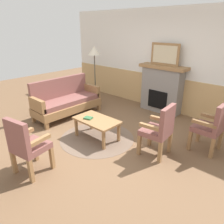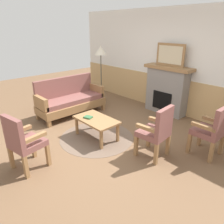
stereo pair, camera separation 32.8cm
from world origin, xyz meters
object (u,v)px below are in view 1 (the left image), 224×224
(armchair_near_fireplace, at_px, (160,128))
(armchair_by_window_left, at_px, (212,125))
(fireplace, at_px, (162,88))
(floor_lamp_by_couch, at_px, (94,54))
(book_on_table, at_px, (88,118))
(framed_picture, at_px, (165,54))
(couch, at_px, (66,101))
(armchair_front_left, at_px, (26,144))
(coffee_table, at_px, (97,122))

(armchair_near_fireplace, xyz_separation_m, armchair_by_window_left, (0.64, 0.76, 0.00))
(fireplace, height_order, floor_lamp_by_couch, floor_lamp_by_couch)
(armchair_near_fireplace, xyz_separation_m, floor_lamp_by_couch, (-3.18, 1.38, 0.91))
(fireplace, height_order, book_on_table, fireplace)
(framed_picture, xyz_separation_m, couch, (-1.66, -1.98, -1.16))
(armchair_front_left, bearing_deg, couch, 129.97)
(fireplace, height_order, couch, fireplace)
(framed_picture, distance_m, armchair_near_fireplace, 2.49)
(armchair_by_window_left, bearing_deg, armchair_near_fireplace, -129.92)
(framed_picture, height_order, armchair_near_fireplace, framed_picture)
(couch, distance_m, coffee_table, 1.55)
(floor_lamp_by_couch, bearing_deg, couch, -74.81)
(coffee_table, relative_size, floor_lamp_by_couch, 0.57)
(fireplace, distance_m, book_on_table, 2.43)
(armchair_by_window_left, xyz_separation_m, floor_lamp_by_couch, (-3.82, 0.62, 0.91))
(armchair_near_fireplace, relative_size, armchair_by_window_left, 1.00)
(fireplace, relative_size, armchair_by_window_left, 1.33)
(coffee_table, relative_size, armchair_front_left, 0.98)
(fireplace, xyz_separation_m, armchair_front_left, (-0.09, -3.85, -0.11))
(couch, bearing_deg, framed_picture, 50.02)
(armchair_by_window_left, bearing_deg, book_on_table, -149.92)
(book_on_table, distance_m, armchair_by_window_left, 2.40)
(framed_picture, distance_m, armchair_by_window_left, 2.38)
(framed_picture, height_order, coffee_table, framed_picture)
(fireplace, height_order, coffee_table, fireplace)
(book_on_table, relative_size, armchair_front_left, 0.17)
(armchair_front_left, height_order, floor_lamp_by_couch, floor_lamp_by_couch)
(book_on_table, height_order, armchair_near_fireplace, armchair_near_fireplace)
(book_on_table, relative_size, floor_lamp_by_couch, 0.10)
(framed_picture, distance_m, coffee_table, 2.60)
(armchair_by_window_left, bearing_deg, armchair_front_left, -125.22)
(coffee_table, height_order, book_on_table, book_on_table)
(book_on_table, xyz_separation_m, armchair_near_fireplace, (1.44, 0.44, 0.08))
(framed_picture, bearing_deg, armchair_near_fireplace, -59.98)
(coffee_table, bearing_deg, armchair_by_window_left, 30.05)
(coffee_table, height_order, armchair_by_window_left, armchair_by_window_left)
(fireplace, xyz_separation_m, book_on_table, (-0.30, -2.41, -0.20))
(armchair_front_left, xyz_separation_m, floor_lamp_by_couch, (-1.95, 3.27, 0.91))
(fireplace, bearing_deg, floor_lamp_by_couch, -163.99)
(fireplace, distance_m, armchair_front_left, 3.85)
(floor_lamp_by_couch, bearing_deg, armchair_near_fireplace, -23.52)
(coffee_table, bearing_deg, fireplace, 86.48)
(couch, height_order, armchair_front_left, same)
(fireplace, distance_m, coffee_table, 2.33)
(coffee_table, xyz_separation_m, armchair_front_left, (0.05, -1.54, 0.15))
(fireplace, xyz_separation_m, armchair_near_fireplace, (1.14, -1.97, -0.11))
(framed_picture, height_order, book_on_table, framed_picture)
(armchair_front_left, bearing_deg, armchair_near_fireplace, 56.86)
(framed_picture, bearing_deg, floor_lamp_by_couch, -163.99)
(framed_picture, bearing_deg, armchair_by_window_left, -34.10)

